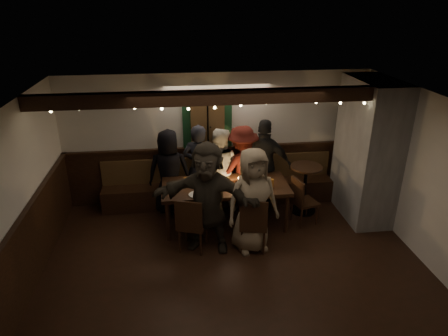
{
  "coord_description": "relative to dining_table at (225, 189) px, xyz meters",
  "views": [
    {
      "loc": [
        -0.79,
        -4.94,
        3.92
      ],
      "look_at": [
        0.02,
        1.6,
        1.05
      ],
      "focal_mm": 32.0,
      "sensor_mm": 36.0,
      "label": 1
    }
  ],
  "objects": [
    {
      "name": "chair_near_left",
      "position": [
        -0.66,
        -0.77,
        -0.18
      ],
      "size": [
        0.56,
        0.56,
        0.98
      ],
      "color": "black",
      "rests_on": "ground"
    },
    {
      "name": "chair_near_right",
      "position": [
        0.34,
        -0.89,
        -0.18
      ],
      "size": [
        0.52,
        0.52,
        0.98
      ],
      "color": "black",
      "rests_on": "ground"
    },
    {
      "name": "person_e",
      "position": [
        0.84,
        0.63,
        0.16
      ],
      "size": [
        1.14,
        0.78,
        1.79
      ],
      "primitive_type": "imported",
      "rotation": [
        0.0,
        0.0,
        2.79
      ],
      "color": "black",
      "rests_on": "ground"
    },
    {
      "name": "person_g",
      "position": [
        0.34,
        -0.79,
        0.16
      ],
      "size": [
        0.97,
        0.73,
        1.78
      ],
      "primitive_type": "imported",
      "rotation": [
        0.0,
        0.0,
        0.21
      ],
      "color": "gray",
      "rests_on": "ground"
    },
    {
      "name": "person_a",
      "position": [
        -0.99,
        0.65,
        0.09
      ],
      "size": [
        0.82,
        0.54,
        1.65
      ],
      "primitive_type": "imported",
      "rotation": [
        0.0,
        0.0,
        3.12
      ],
      "color": "black",
      "rests_on": "ground"
    },
    {
      "name": "room",
      "position": [
        1.05,
        0.02,
        0.34
      ],
      "size": [
        6.02,
        5.01,
        2.62
      ],
      "color": "black",
      "rests_on": "ground"
    },
    {
      "name": "person_f",
      "position": [
        -0.38,
        -0.68,
        0.2
      ],
      "size": [
        1.82,
        1.08,
        1.87
      ],
      "primitive_type": "imported",
      "rotation": [
        0.0,
        0.0,
        -0.33
      ],
      "color": "#312A22",
      "rests_on": "ground"
    },
    {
      "name": "chair_end",
      "position": [
        1.38,
        -0.13,
        -0.22
      ],
      "size": [
        0.5,
        0.5,
        0.91
      ],
      "color": "black",
      "rests_on": "ground"
    },
    {
      "name": "high_top",
      "position": [
        1.58,
        0.31,
        -0.13
      ],
      "size": [
        0.6,
        0.6,
        0.96
      ],
      "color": "black",
      "rests_on": "ground"
    },
    {
      "name": "person_c",
      "position": [
        -0.04,
        0.66,
        0.09
      ],
      "size": [
        0.91,
        0.77,
        1.65
      ],
      "primitive_type": "imported",
      "rotation": [
        0.0,
        0.0,
        2.95
      ],
      "color": "beige",
      "rests_on": "ground"
    },
    {
      "name": "person_b",
      "position": [
        -0.42,
        0.71,
        0.13
      ],
      "size": [
        0.73,
        0.6,
        1.72
      ],
      "primitive_type": "imported",
      "rotation": [
        0.0,
        0.0,
        2.8
      ],
      "color": "black",
      "rests_on": "ground"
    },
    {
      "name": "dining_table",
      "position": [
        0.0,
        0.0,
        0.0
      ],
      "size": [
        2.25,
        0.96,
        0.97
      ],
      "color": "black",
      "rests_on": "ground"
    },
    {
      "name": "person_d",
      "position": [
        0.41,
        0.65,
        0.11
      ],
      "size": [
        1.24,
        0.98,
        1.68
      ],
      "primitive_type": "imported",
      "rotation": [
        0.0,
        0.0,
        3.52
      ],
      "color": "#40120D",
      "rests_on": "ground"
    }
  ]
}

